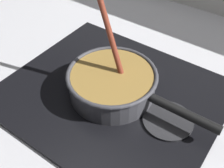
% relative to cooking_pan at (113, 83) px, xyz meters
% --- Properties ---
extents(ground, '(2.40, 1.60, 0.04)m').
position_rel_cooking_pan_xyz_m(ground, '(-0.06, -0.20, -0.07)').
color(ground, '#B7B7BC').
extents(hob_plate, '(0.56, 0.48, 0.01)m').
position_rel_cooking_pan_xyz_m(hob_plate, '(-0.00, -0.00, -0.04)').
color(hob_plate, black).
rests_on(hob_plate, ground).
extents(burner_ring, '(0.17, 0.17, 0.01)m').
position_rel_cooking_pan_xyz_m(burner_ring, '(-0.00, -0.00, -0.03)').
color(burner_ring, '#592D0C').
rests_on(burner_ring, hob_plate).
extents(spare_burner, '(0.12, 0.12, 0.01)m').
position_rel_cooking_pan_xyz_m(spare_burner, '(0.16, -0.00, -0.04)').
color(spare_burner, '#262628').
rests_on(spare_burner, hob_plate).
extents(cooking_pan, '(0.40, 0.23, 0.29)m').
position_rel_cooking_pan_xyz_m(cooking_pan, '(0.00, 0.00, 0.00)').
color(cooking_pan, '#38383D').
rests_on(cooking_pan, hob_plate).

